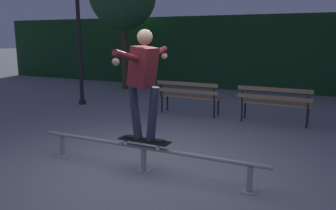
% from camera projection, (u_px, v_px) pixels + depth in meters
% --- Properties ---
extents(ground_plane, '(90.00, 90.00, 0.00)m').
position_uv_depth(ground_plane, '(145.00, 171.00, 5.04)').
color(ground_plane, slate).
extents(hedge_backdrop, '(24.00, 1.20, 2.69)m').
position_uv_depth(hedge_backdrop, '(262.00, 53.00, 12.48)').
color(hedge_backdrop, '#193D1E').
rests_on(hedge_backdrop, ground).
extents(grind_rail, '(3.63, 0.18, 0.40)m').
position_uv_depth(grind_rail, '(144.00, 152.00, 4.94)').
color(grind_rail, gray).
rests_on(grind_rail, ground).
extents(skateboard, '(0.78, 0.20, 0.09)m').
position_uv_depth(skateboard, '(144.00, 141.00, 4.90)').
color(skateboard, black).
rests_on(skateboard, grind_rail).
extents(skateboarder, '(0.62, 1.41, 1.56)m').
position_uv_depth(skateboarder, '(144.00, 76.00, 4.72)').
color(skateboarder, black).
rests_on(skateboarder, skateboard).
extents(park_bench_leftmost, '(1.60, 0.42, 0.88)m').
position_uv_depth(park_bench_leftmost, '(188.00, 94.00, 8.49)').
color(park_bench_leftmost, black).
rests_on(park_bench_leftmost, ground).
extents(park_bench_left_center, '(1.60, 0.42, 0.88)m').
position_uv_depth(park_bench_left_center, '(275.00, 101.00, 7.61)').
color(park_bench_left_center, black).
rests_on(park_bench_left_center, ground).
extents(lamp_post_left, '(0.32, 0.32, 3.90)m').
position_uv_depth(lamp_post_left, '(78.00, 17.00, 9.47)').
color(lamp_post_left, black).
rests_on(lamp_post_left, ground).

